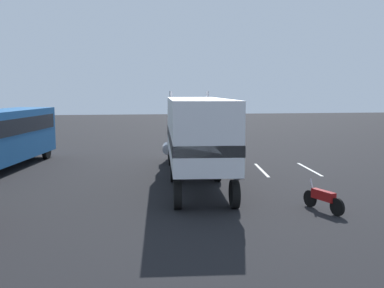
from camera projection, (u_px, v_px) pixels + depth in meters
The scene contains 7 objects.
ground_plane at pixel (192, 162), 28.55m from camera, with size 120.00×120.00×0.00m, color black.
lane_stripe_near at pixel (261, 170), 25.75m from camera, with size 4.40×0.16×0.01m, color silver.
lane_stripe_mid at pixel (309, 169), 26.01m from camera, with size 4.40×0.16×0.01m, color silver.
semi_truck at pixel (195, 131), 22.36m from camera, with size 14.33×3.74×4.50m.
person_bystander at pixel (238, 157), 24.74m from camera, with size 0.35×0.47×1.63m.
parked_bus at pixel (0, 134), 25.71m from camera, with size 11.28×4.61×3.40m.
motorcycle at pixel (323, 199), 16.89m from camera, with size 2.04×0.73×1.12m.
Camera 1 is at (-27.88, 4.32, 4.50)m, focal length 42.09 mm.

